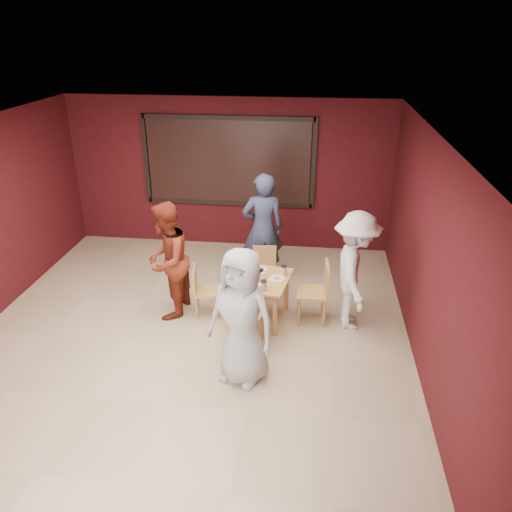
# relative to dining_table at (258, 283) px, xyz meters

# --- Properties ---
(floor) EXTENTS (7.00, 7.00, 0.00)m
(floor) POSITION_rel_dining_table_xyz_m (-0.86, -0.81, -0.61)
(floor) COLOR tan
(floor) RESTS_ON ground
(window_blinds) EXTENTS (3.00, 0.02, 1.50)m
(window_blinds) POSITION_rel_dining_table_xyz_m (-0.86, 2.64, 1.04)
(window_blinds) COLOR black
(dining_table) EXTENTS (0.99, 0.99, 0.83)m
(dining_table) POSITION_rel_dining_table_xyz_m (0.00, 0.00, 0.00)
(dining_table) COLOR tan
(dining_table) RESTS_ON floor
(chair_front) EXTENTS (0.53, 0.53, 0.89)m
(chair_front) POSITION_rel_dining_table_xyz_m (-0.11, -0.71, -0.10)
(chair_front) COLOR tan
(chair_front) RESTS_ON floor
(chair_back) EXTENTS (0.41, 0.41, 0.77)m
(chair_back) POSITION_rel_dining_table_xyz_m (0.01, 0.83, -0.17)
(chair_back) COLOR tan
(chair_back) RESTS_ON floor
(chair_left) EXTENTS (0.43, 0.43, 0.77)m
(chair_left) POSITION_rel_dining_table_xyz_m (-0.83, 0.04, -0.17)
(chair_left) COLOR tan
(chair_left) RESTS_ON floor
(chair_right) EXTENTS (0.47, 0.47, 0.92)m
(chair_right) POSITION_rel_dining_table_xyz_m (0.85, 0.08, -0.09)
(chair_right) COLOR tan
(chair_right) RESTS_ON floor
(diner_front) EXTENTS (0.99, 0.82, 1.73)m
(diner_front) POSITION_rel_dining_table_xyz_m (-0.03, -1.34, 0.26)
(diner_front) COLOR #A5A5A5
(diner_front) RESTS_ON floor
(diner_back) EXTENTS (0.76, 0.59, 1.85)m
(diner_back) POSITION_rel_dining_table_xyz_m (-0.07, 1.27, 0.32)
(diner_back) COLOR #2F3754
(diner_back) RESTS_ON floor
(diner_left) EXTENTS (0.72, 0.89, 1.74)m
(diner_left) POSITION_rel_dining_table_xyz_m (-1.32, 0.01, 0.26)
(diner_left) COLOR maroon
(diner_left) RESTS_ON floor
(diner_right) EXTENTS (0.69, 1.14, 1.72)m
(diner_right) POSITION_rel_dining_table_xyz_m (1.35, 0.02, 0.25)
(diner_right) COLOR silver
(diner_right) RESTS_ON floor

